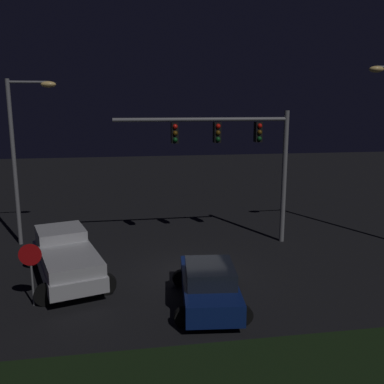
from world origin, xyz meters
name	(u,v)px	position (x,y,z in m)	size (l,w,h in m)	color
ground_plane	(191,272)	(0.00, 0.00, 0.00)	(80.00, 80.00, 0.00)	black
pickup_truck	(66,254)	(-4.99, 0.18, 1.00)	(3.86, 5.74, 1.80)	#B7B7BC
car_sedan	(209,284)	(0.15, -2.95, 0.74)	(2.78, 4.56, 1.51)	navy
traffic_signal_gantry	(237,145)	(2.71, 3.29, 4.90)	(8.32, 0.56, 6.50)	slate
street_lamp_left	(22,143)	(-7.33, 4.94, 4.99)	(2.26, 0.44, 7.95)	slate
stop_sign	(31,263)	(-5.82, -2.08, 1.56)	(0.76, 0.08, 2.23)	slate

